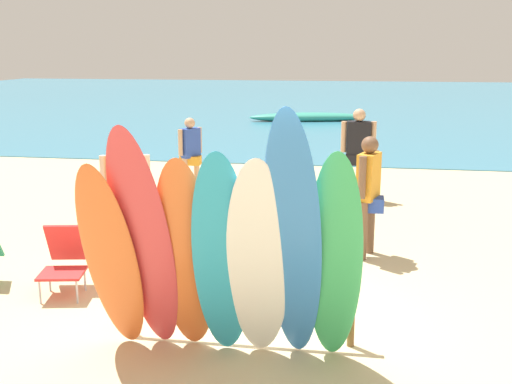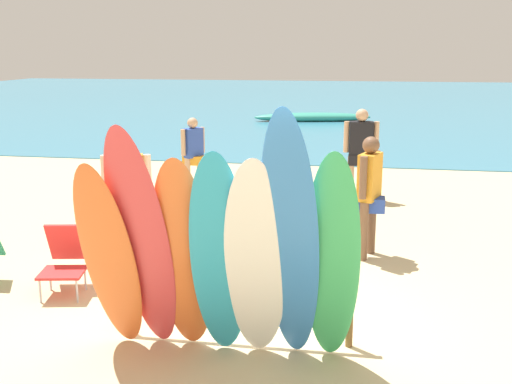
{
  "view_description": "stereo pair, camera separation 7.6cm",
  "coord_description": "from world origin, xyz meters",
  "px_view_note": "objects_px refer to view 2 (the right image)",
  "views": [
    {
      "loc": [
        1.14,
        -5.63,
        2.85
      ],
      "look_at": [
        0.0,
        1.4,
        1.19
      ],
      "focal_mm": 43.32,
      "sensor_mm": 36.0,
      "label": 1
    },
    {
      "loc": [
        1.21,
        -5.62,
        2.85
      ],
      "look_at": [
        0.0,
        1.4,
        1.19
      ],
      "focal_mm": 43.32,
      "sensor_mm": 36.0,
      "label": 2
    }
  ],
  "objects_px": {
    "surfboard_orange_2": "(184,258)",
    "surfboard_white_4": "(256,263)",
    "surfboard_teal_3": "(220,259)",
    "beachgoer_midbeach": "(127,192)",
    "beach_chair_red": "(66,257)",
    "distant_boat": "(313,117)",
    "beachgoer_strolling": "(361,148)",
    "surfboard_green_6": "(332,262)",
    "surfboard_orange_0": "(109,260)",
    "surfboard_rack": "(232,285)",
    "beachgoer_photographing": "(193,150)",
    "surfboard_blue_5": "(290,244)",
    "beach_chair_striped": "(95,217)",
    "surfboard_red_1": "(142,244)",
    "beachgoer_near_rack": "(369,189)"
  },
  "relations": [
    {
      "from": "beachgoer_midbeach",
      "to": "beach_chair_red",
      "type": "distance_m",
      "value": 1.27
    },
    {
      "from": "surfboard_orange_0",
      "to": "beach_chair_red",
      "type": "relative_size",
      "value": 2.5
    },
    {
      "from": "distant_boat",
      "to": "surfboard_blue_5",
      "type": "bearing_deg",
      "value": -85.93
    },
    {
      "from": "surfboard_orange_2",
      "to": "surfboard_white_4",
      "type": "relative_size",
      "value": 0.98
    },
    {
      "from": "surfboard_green_6",
      "to": "beachgoer_photographing",
      "type": "height_order",
      "value": "surfboard_green_6"
    },
    {
      "from": "beachgoer_photographing",
      "to": "beach_chair_striped",
      "type": "relative_size",
      "value": 1.85
    },
    {
      "from": "beachgoer_near_rack",
      "to": "beachgoer_strolling",
      "type": "xyz_separation_m",
      "value": [
        -0.14,
        3.38,
        0.03
      ]
    },
    {
      "from": "beachgoer_photographing",
      "to": "beachgoer_midbeach",
      "type": "bearing_deg",
      "value": -141.64
    },
    {
      "from": "surfboard_orange_0",
      "to": "beach_chair_red",
      "type": "distance_m",
      "value": 1.96
    },
    {
      "from": "surfboard_orange_2",
      "to": "surfboard_green_6",
      "type": "distance_m",
      "value": 1.34
    },
    {
      "from": "beachgoer_strolling",
      "to": "surfboard_green_6",
      "type": "bearing_deg",
      "value": 82.77
    },
    {
      "from": "surfboard_teal_3",
      "to": "surfboard_green_6",
      "type": "distance_m",
      "value": 0.99
    },
    {
      "from": "surfboard_rack",
      "to": "surfboard_green_6",
      "type": "relative_size",
      "value": 1.14
    },
    {
      "from": "surfboard_teal_3",
      "to": "beachgoer_midbeach",
      "type": "relative_size",
      "value": 1.25
    },
    {
      "from": "beachgoer_midbeach",
      "to": "surfboard_orange_0",
      "type": "bearing_deg",
      "value": -87.55
    },
    {
      "from": "surfboard_red_1",
      "to": "beach_chair_red",
      "type": "relative_size",
      "value": 2.94
    },
    {
      "from": "beach_chair_red",
      "to": "distant_boat",
      "type": "height_order",
      "value": "beach_chair_red"
    },
    {
      "from": "surfboard_orange_0",
      "to": "beach_chair_striped",
      "type": "bearing_deg",
      "value": 120.11
    },
    {
      "from": "surfboard_orange_0",
      "to": "beach_chair_striped",
      "type": "xyz_separation_m",
      "value": [
        -1.6,
        3.19,
        -0.54
      ]
    },
    {
      "from": "surfboard_blue_5",
      "to": "beach_chair_red",
      "type": "distance_m",
      "value": 3.31
    },
    {
      "from": "beach_chair_striped",
      "to": "beachgoer_near_rack",
      "type": "bearing_deg",
      "value": 10.2
    },
    {
      "from": "surfboard_green_6",
      "to": "distant_boat",
      "type": "xyz_separation_m",
      "value": [
        -1.74,
        19.34,
        -0.87
      ]
    },
    {
      "from": "surfboard_blue_5",
      "to": "distant_boat",
      "type": "distance_m",
      "value": 19.54
    },
    {
      "from": "surfboard_orange_2",
      "to": "beach_chair_red",
      "type": "distance_m",
      "value": 2.39
    },
    {
      "from": "surfboard_red_1",
      "to": "surfboard_orange_2",
      "type": "distance_m",
      "value": 0.39
    },
    {
      "from": "surfboard_rack",
      "to": "beach_chair_striped",
      "type": "relative_size",
      "value": 2.98
    },
    {
      "from": "beachgoer_strolling",
      "to": "beach_chair_red",
      "type": "xyz_separation_m",
      "value": [
        -3.41,
        -5.26,
        -0.58
      ]
    },
    {
      "from": "beach_chair_striped",
      "to": "beach_chair_red",
      "type": "bearing_deg",
      "value": -68.68
    },
    {
      "from": "surfboard_blue_5",
      "to": "distant_boat",
      "type": "xyz_separation_m",
      "value": [
        -1.39,
        19.46,
        -1.05
      ]
    },
    {
      "from": "beachgoer_photographing",
      "to": "beach_chair_striped",
      "type": "xyz_separation_m",
      "value": [
        -0.55,
        -3.46,
        -0.45
      ]
    },
    {
      "from": "beachgoer_photographing",
      "to": "surfboard_red_1",
      "type": "bearing_deg",
      "value": -133.33
    },
    {
      "from": "surfboard_orange_2",
      "to": "beachgoer_near_rack",
      "type": "relative_size",
      "value": 1.22
    },
    {
      "from": "surfboard_white_4",
      "to": "surfboard_green_6",
      "type": "relative_size",
      "value": 0.99
    },
    {
      "from": "surfboard_orange_0",
      "to": "surfboard_teal_3",
      "type": "distance_m",
      "value": 1.03
    },
    {
      "from": "surfboard_orange_2",
      "to": "surfboard_white_4",
      "type": "height_order",
      "value": "surfboard_white_4"
    },
    {
      "from": "surfboard_rack",
      "to": "beachgoer_strolling",
      "type": "bearing_deg",
      "value": 78.9
    },
    {
      "from": "surfboard_rack",
      "to": "beachgoer_photographing",
      "type": "distance_m",
      "value": 6.41
    },
    {
      "from": "surfboard_rack",
      "to": "surfboard_orange_2",
      "type": "bearing_deg",
      "value": -124.12
    },
    {
      "from": "surfboard_blue_5",
      "to": "beachgoer_midbeach",
      "type": "height_order",
      "value": "surfboard_blue_5"
    },
    {
      "from": "beachgoer_near_rack",
      "to": "surfboard_orange_2",
      "type": "bearing_deg",
      "value": -8.3
    },
    {
      "from": "surfboard_orange_0",
      "to": "distant_boat",
      "type": "height_order",
      "value": "surfboard_orange_0"
    },
    {
      "from": "beachgoer_strolling",
      "to": "beach_chair_red",
      "type": "bearing_deg",
      "value": 51.58
    },
    {
      "from": "beachgoer_midbeach",
      "to": "beachgoer_photographing",
      "type": "bearing_deg",
      "value": 77.97
    },
    {
      "from": "surfboard_blue_5",
      "to": "surfboard_red_1",
      "type": "bearing_deg",
      "value": -177.64
    },
    {
      "from": "beachgoer_photographing",
      "to": "beachgoer_strolling",
      "type": "bearing_deg",
      "value": -53.75
    },
    {
      "from": "beachgoer_strolling",
      "to": "beachgoer_midbeach",
      "type": "height_order",
      "value": "beachgoer_strolling"
    },
    {
      "from": "surfboard_rack",
      "to": "surfboard_green_6",
      "type": "distance_m",
      "value": 1.21
    },
    {
      "from": "surfboard_orange_2",
      "to": "beach_chair_red",
      "type": "relative_size",
      "value": 2.54
    },
    {
      "from": "surfboard_blue_5",
      "to": "beachgoer_strolling",
      "type": "distance_m",
      "value": 6.77
    },
    {
      "from": "surfboard_rack",
      "to": "beachgoer_photographing",
      "type": "relative_size",
      "value": 1.61
    }
  ]
}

